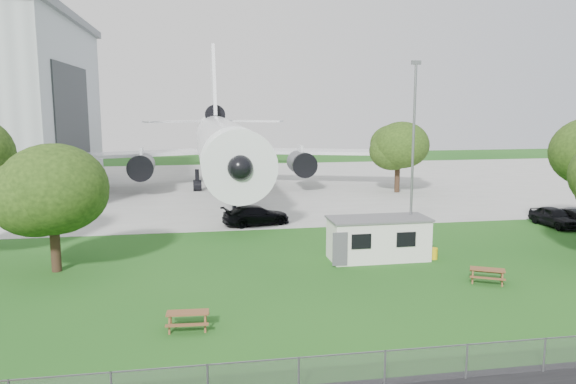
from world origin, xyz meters
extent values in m
plane|color=#2A651E|center=(0.00, 0.00, 0.00)|extent=(160.00, 160.00, 0.00)
cube|color=#B7B7B2|center=(0.00, 38.00, 0.01)|extent=(120.00, 46.00, 0.03)
cube|color=#2D3033|center=(-16.93, 33.00, 6.75)|extent=(0.16, 16.00, 12.96)
cylinder|color=white|center=(-2.00, 34.00, 5.10)|extent=(5.40, 34.00, 5.40)
cone|color=white|center=(-2.00, 15.00, 5.10)|extent=(5.40, 5.50, 5.40)
cone|color=white|center=(-2.00, 55.00, 5.90)|extent=(4.86, 9.00, 4.86)
cube|color=white|center=(-14.50, 37.20, 3.90)|extent=(21.36, 10.77, 0.36)
cube|color=white|center=(10.50, 37.20, 3.90)|extent=(21.36, 10.77, 0.36)
cube|color=white|center=(-2.00, 55.00, 11.60)|extent=(0.46, 9.96, 12.17)
cylinder|color=#515459|center=(-10.50, 33.50, 3.00)|extent=(2.50, 4.20, 2.50)
cylinder|color=#515459|center=(6.50, 33.50, 3.00)|extent=(2.50, 4.20, 2.50)
cylinder|color=#515459|center=(-2.00, 54.00, 7.90)|extent=(2.60, 4.50, 2.60)
cylinder|color=black|center=(-2.00, 18.50, 1.20)|extent=(0.36, 0.36, 2.40)
cylinder|color=black|center=(-4.80, 35.00, 1.20)|extent=(0.44, 0.44, 2.40)
cylinder|color=black|center=(0.80, 35.00, 1.20)|extent=(0.44, 0.44, 2.40)
cube|color=silver|center=(5.93, 5.71, 1.25)|extent=(6.02, 2.56, 2.50)
cube|color=#59595B|center=(5.93, 5.71, 2.56)|extent=(6.22, 2.76, 0.12)
cylinder|color=gold|center=(9.33, 5.11, 0.35)|extent=(0.50, 0.50, 0.70)
cylinder|color=slate|center=(8.20, 6.20, 6.00)|extent=(0.16, 0.16, 12.00)
cylinder|color=#382619|center=(-13.16, 6.39, 1.41)|extent=(0.56, 0.56, 2.83)
sphere|color=#41641B|center=(-13.16, 6.39, 4.87)|extent=(6.25, 6.25, 6.25)
cylinder|color=#382619|center=(16.43, 30.31, 1.40)|extent=(0.56, 0.56, 2.80)
sphere|color=#41641B|center=(16.43, 30.31, 4.82)|extent=(6.52, 6.52, 6.52)
imported|color=black|center=(22.55, 12.21, 0.76)|extent=(2.16, 4.59, 1.52)
imported|color=black|center=(24.17, 11.84, 0.69)|extent=(2.93, 4.42, 1.38)
imported|color=black|center=(-0.42, 16.69, 0.78)|extent=(5.71, 3.35, 1.55)
camera|label=1|loc=(-5.31, -26.63, 9.64)|focal=35.00mm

